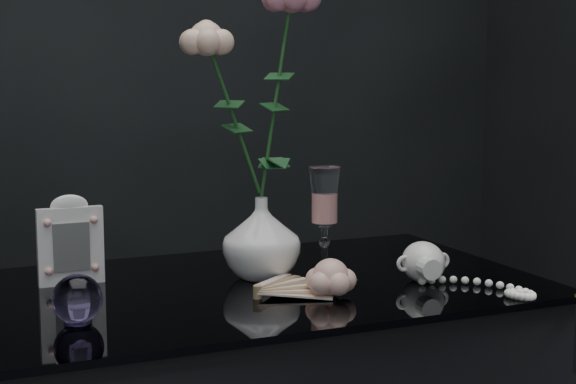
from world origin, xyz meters
name	(u,v)px	position (x,y,z in m)	size (l,w,h in m)	color
vase	(261,238)	(0.07, 0.08, 0.83)	(0.14, 0.14, 0.14)	white
wine_glass	(324,220)	(0.19, 0.08, 0.86)	(0.06, 0.06, 0.19)	white
picture_frame	(70,240)	(-0.24, 0.17, 0.84)	(0.11, 0.09, 0.15)	white
paperweight	(77,299)	(-0.28, -0.07, 0.80)	(0.07, 0.07, 0.07)	#8A75BE
paper_fan	(258,291)	(0.01, -0.04, 0.77)	(0.24, 0.19, 0.03)	#EFE7BF
loose_rose	(331,278)	(0.13, -0.08, 0.79)	(0.14, 0.18, 0.06)	#FFB7A4
pearl_jar	(423,260)	(0.32, -0.05, 0.80)	(0.25, 0.26, 0.07)	white
roses	(256,84)	(0.06, 0.08, 1.10)	(0.23, 0.11, 0.43)	beige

